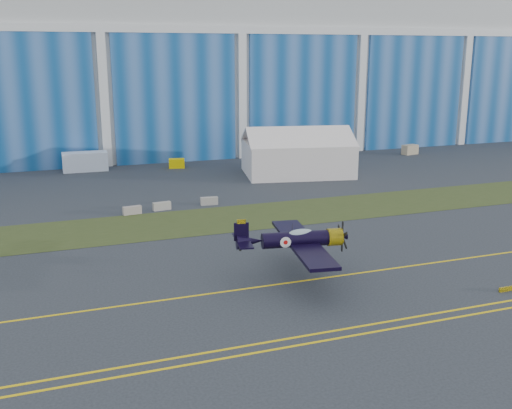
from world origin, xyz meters
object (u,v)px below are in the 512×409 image
object	(u,v)px
warbird	(296,239)
tug	(177,163)
shipping_container	(85,162)
tent	(297,150)

from	to	relation	value
warbird	tug	bearing A→B (deg)	97.46
warbird	shipping_container	bearing A→B (deg)	112.35
tent	warbird	bearing A→B (deg)	-102.84
tent	shipping_container	size ratio (longest dim) A/B	2.61
warbird	shipping_container	distance (m)	52.04
tug	shipping_container	bearing A→B (deg)	-177.69
shipping_container	tug	bearing A→B (deg)	-8.26
warbird	shipping_container	world-z (taller)	warbird
tent	tug	world-z (taller)	tent
tug	tent	bearing A→B (deg)	-23.14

